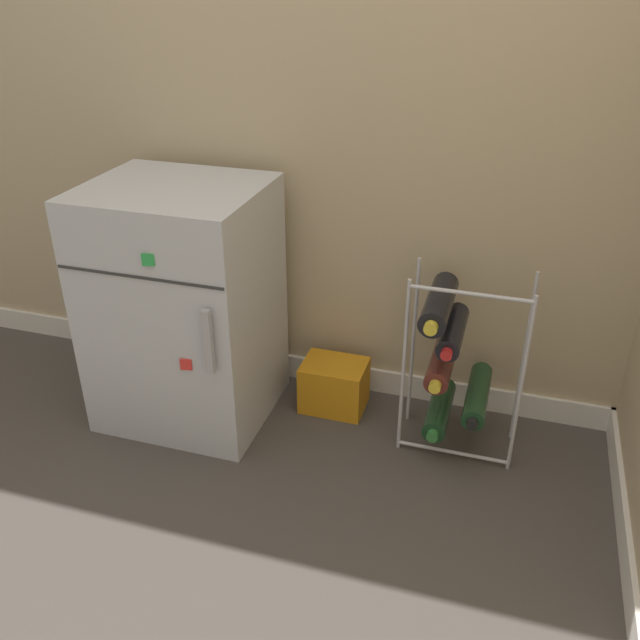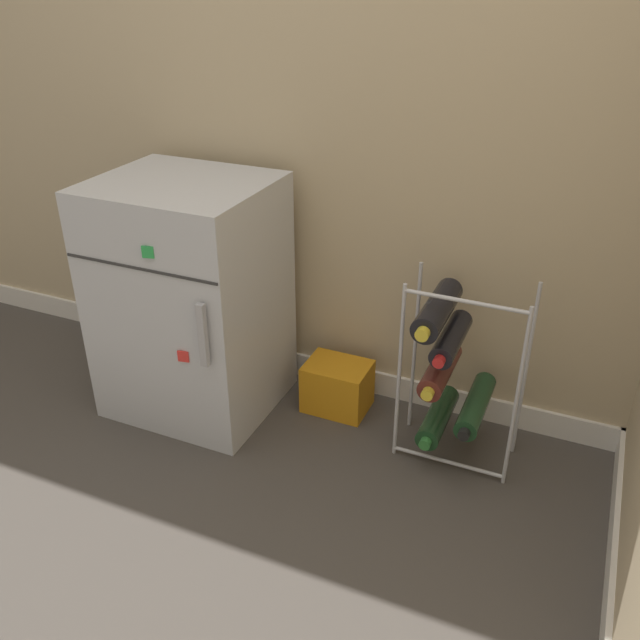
% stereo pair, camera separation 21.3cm
% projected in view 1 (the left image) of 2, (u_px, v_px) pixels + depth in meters
% --- Properties ---
extents(ground_plane, '(14.00, 14.00, 0.00)m').
position_uv_depth(ground_plane, '(265.00, 507.00, 1.97)').
color(ground_plane, '#423D38').
extents(wall_back, '(6.97, 0.07, 2.50)m').
position_uv_depth(wall_back, '(338.00, 23.00, 1.98)').
color(wall_back, tan).
rests_on(wall_back, ground_plane).
extents(mini_fridge, '(0.54, 0.51, 0.80)m').
position_uv_depth(mini_fridge, '(184.00, 305.00, 2.22)').
color(mini_fridge, '#B7BABF').
rests_on(mini_fridge, ground_plane).
extents(wine_rack, '(0.36, 0.32, 0.60)m').
position_uv_depth(wine_rack, '(450.00, 359.00, 2.09)').
color(wine_rack, '#B2B2B7').
rests_on(wine_rack, ground_plane).
extents(soda_box, '(0.22, 0.17, 0.18)m').
position_uv_depth(soda_box, '(334.00, 385.00, 2.37)').
color(soda_box, orange).
rests_on(soda_box, ground_plane).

